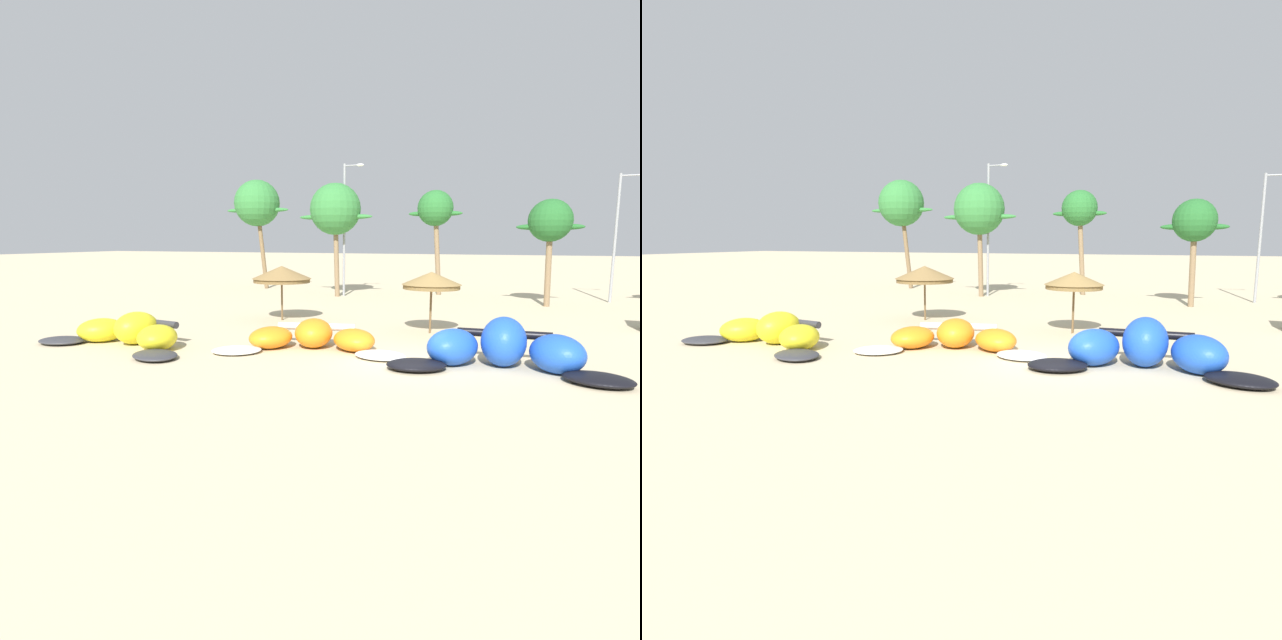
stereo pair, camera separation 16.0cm
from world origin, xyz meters
TOP-DOWN VIEW (x-y plane):
  - ground_plane at (0.00, 0.00)m, footprint 260.00×260.00m
  - kite_far_left at (-10.94, -0.98)m, footprint 7.61×4.12m
  - kite_left at (-3.79, 0.98)m, footprint 7.48×4.25m
  - kite_left_of_center at (3.22, 0.41)m, footprint 7.69×3.62m
  - beach_umbrella_near_van at (-7.96, 7.19)m, footprint 3.13×3.13m
  - beach_umbrella_middle at (-0.05, 6.13)m, footprint 2.67×2.67m
  - palm_leftmost at (-17.54, 22.88)m, footprint 5.88×3.92m
  - palm_left at (-9.11, 18.98)m, footprint 5.62×3.75m
  - palm_left_of_gap at (-2.45, 22.91)m, footprint 4.03×2.69m
  - palm_center_left at (5.32, 18.21)m, footprint 3.97×2.65m
  - lamppost_west at (-8.46, 19.48)m, footprint 1.54×0.24m
  - lamppost_west_center at (9.73, 22.00)m, footprint 2.16×0.24m

SIDE VIEW (x-z plane):
  - ground_plane at x=0.00m, z-range 0.00..0.00m
  - kite_left at x=-3.79m, z-range -0.13..1.01m
  - kite_far_left at x=-10.94m, z-range -0.15..1.17m
  - kite_left_of_center at x=3.22m, z-range -0.20..1.48m
  - beach_umbrella_middle at x=-0.05m, z-range 1.01..3.81m
  - beach_umbrella_near_van at x=-7.96m, z-range 1.00..3.86m
  - lamppost_west_center at x=9.73m, z-range 0.57..9.05m
  - palm_center_left at x=5.32m, z-range 1.92..8.64m
  - lamppost_west at x=-8.46m, z-range 0.51..10.16m
  - palm_left at x=-9.11m, z-range 2.20..10.49m
  - palm_left_of_gap at x=-2.45m, z-range 2.45..10.35m
  - palm_leftmost at x=-17.54m, z-range 2.59..11.82m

